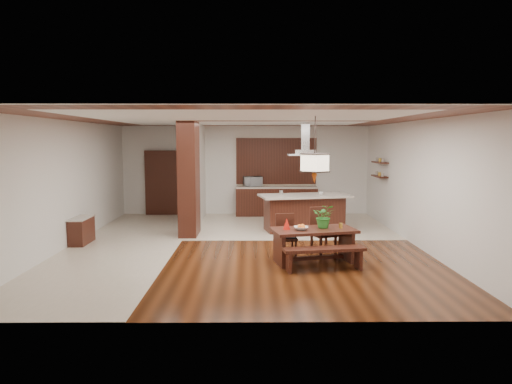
{
  "coord_description": "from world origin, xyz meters",
  "views": [
    {
      "loc": [
        0.2,
        -10.39,
        2.45
      ],
      "look_at": [
        0.3,
        0.0,
        1.25
      ],
      "focal_mm": 32.0,
      "sensor_mm": 36.0,
      "label": 1
    }
  ],
  "objects_px": {
    "dining_chair_left": "(287,236)",
    "dining_chair_right": "(324,232)",
    "island_cup": "(321,193)",
    "microwave": "(253,181)",
    "dining_table": "(313,238)",
    "kitchen_island": "(304,212)",
    "foliage_plant": "(324,216)",
    "dining_bench": "(324,259)",
    "fruit_bowl": "(301,228)",
    "range_hood": "(305,139)",
    "pendant_lantern": "(315,150)",
    "hallway_console": "(82,231)"
  },
  "relations": [
    {
      "from": "dining_chair_left",
      "to": "dining_chair_right",
      "type": "bearing_deg",
      "value": 4.58
    },
    {
      "from": "island_cup",
      "to": "microwave",
      "type": "relative_size",
      "value": 0.2
    },
    {
      "from": "dining_chair_right",
      "to": "microwave",
      "type": "height_order",
      "value": "microwave"
    },
    {
      "from": "dining_table",
      "to": "kitchen_island",
      "type": "height_order",
      "value": "kitchen_island"
    },
    {
      "from": "dining_chair_left",
      "to": "kitchen_island",
      "type": "xyz_separation_m",
      "value": [
        0.69,
        2.81,
        0.05
      ]
    },
    {
      "from": "foliage_plant",
      "to": "dining_bench",
      "type": "bearing_deg",
      "value": -98.03
    },
    {
      "from": "dining_chair_right",
      "to": "fruit_bowl",
      "type": "distance_m",
      "value": 0.91
    },
    {
      "from": "dining_chair_left",
      "to": "microwave",
      "type": "xyz_separation_m",
      "value": [
        -0.69,
        5.3,
        0.66
      ]
    },
    {
      "from": "foliage_plant",
      "to": "range_hood",
      "type": "bearing_deg",
      "value": 90.74
    },
    {
      "from": "dining_chair_right",
      "to": "kitchen_island",
      "type": "relative_size",
      "value": 0.4
    },
    {
      "from": "dining_table",
      "to": "island_cup",
      "type": "distance_m",
      "value": 3.23
    },
    {
      "from": "kitchen_island",
      "to": "range_hood",
      "type": "height_order",
      "value": "range_hood"
    },
    {
      "from": "dining_bench",
      "to": "pendant_lantern",
      "type": "relative_size",
      "value": 1.18
    },
    {
      "from": "dining_table",
      "to": "fruit_bowl",
      "type": "height_order",
      "value": "fruit_bowl"
    },
    {
      "from": "kitchen_island",
      "to": "island_cup",
      "type": "bearing_deg",
      "value": -21.92
    },
    {
      "from": "dining_chair_left",
      "to": "range_hood",
      "type": "relative_size",
      "value": 1.0
    },
    {
      "from": "dining_bench",
      "to": "island_cup",
      "type": "relative_size",
      "value": 13.47
    },
    {
      "from": "dining_chair_right",
      "to": "island_cup",
      "type": "height_order",
      "value": "island_cup"
    },
    {
      "from": "dining_chair_left",
      "to": "fruit_bowl",
      "type": "relative_size",
      "value": 3.22
    },
    {
      "from": "foliage_plant",
      "to": "fruit_bowl",
      "type": "bearing_deg",
      "value": -156.65
    },
    {
      "from": "dining_chair_right",
      "to": "island_cup",
      "type": "bearing_deg",
      "value": 59.24
    },
    {
      "from": "microwave",
      "to": "dining_bench",
      "type": "bearing_deg",
      "value": -90.64
    },
    {
      "from": "pendant_lantern",
      "to": "dining_chair_left",
      "type": "bearing_deg",
      "value": 141.62
    },
    {
      "from": "dining_chair_left",
      "to": "microwave",
      "type": "relative_size",
      "value": 1.58
    },
    {
      "from": "range_hood",
      "to": "hallway_console",
      "type": "bearing_deg",
      "value": -164.27
    },
    {
      "from": "island_cup",
      "to": "kitchen_island",
      "type": "bearing_deg",
      "value": 169.15
    },
    {
      "from": "fruit_bowl",
      "to": "island_cup",
      "type": "bearing_deg",
      "value": 74.72
    },
    {
      "from": "island_cup",
      "to": "microwave",
      "type": "bearing_deg",
      "value": 125.23
    },
    {
      "from": "pendant_lantern",
      "to": "foliage_plant",
      "type": "height_order",
      "value": "pendant_lantern"
    },
    {
      "from": "dining_chair_left",
      "to": "dining_chair_right",
      "type": "relative_size",
      "value": 0.88
    },
    {
      "from": "dining_chair_right",
      "to": "kitchen_island",
      "type": "xyz_separation_m",
      "value": [
        -0.11,
        2.63,
        -0.0
      ]
    },
    {
      "from": "kitchen_island",
      "to": "microwave",
      "type": "bearing_deg",
      "value": 107.91
    },
    {
      "from": "hallway_console",
      "to": "island_cup",
      "type": "bearing_deg",
      "value": 13.8
    },
    {
      "from": "dining_chair_left",
      "to": "microwave",
      "type": "bearing_deg",
      "value": 89.69
    },
    {
      "from": "hallway_console",
      "to": "dining_table",
      "type": "xyz_separation_m",
      "value": [
        5.24,
        -1.68,
        0.19
      ]
    },
    {
      "from": "dining_chair_right",
      "to": "island_cup",
      "type": "relative_size",
      "value": 8.83
    },
    {
      "from": "dining_table",
      "to": "range_hood",
      "type": "distance_m",
      "value": 3.77
    },
    {
      "from": "hallway_console",
      "to": "pendant_lantern",
      "type": "height_order",
      "value": "pendant_lantern"
    },
    {
      "from": "dining_chair_right",
      "to": "foliage_plant",
      "type": "distance_m",
      "value": 0.64
    },
    {
      "from": "dining_table",
      "to": "dining_chair_left",
      "type": "relative_size",
      "value": 1.98
    },
    {
      "from": "dining_table",
      "to": "dining_chair_left",
      "type": "bearing_deg",
      "value": 141.62
    },
    {
      "from": "dining_table",
      "to": "kitchen_island",
      "type": "relative_size",
      "value": 0.7
    },
    {
      "from": "microwave",
      "to": "pendant_lantern",
      "type": "bearing_deg",
      "value": -90.69
    },
    {
      "from": "dining_table",
      "to": "microwave",
      "type": "height_order",
      "value": "microwave"
    },
    {
      "from": "foliage_plant",
      "to": "fruit_bowl",
      "type": "xyz_separation_m",
      "value": [
        -0.49,
        -0.21,
        -0.2
      ]
    },
    {
      "from": "pendant_lantern",
      "to": "fruit_bowl",
      "type": "height_order",
      "value": "pendant_lantern"
    },
    {
      "from": "hallway_console",
      "to": "fruit_bowl",
      "type": "distance_m",
      "value": 5.31
    },
    {
      "from": "hallway_console",
      "to": "dining_bench",
      "type": "relative_size",
      "value": 0.57
    },
    {
      "from": "hallway_console",
      "to": "microwave",
      "type": "height_order",
      "value": "microwave"
    },
    {
      "from": "hallway_console",
      "to": "dining_chair_right",
      "type": "distance_m",
      "value": 5.65
    }
  ]
}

